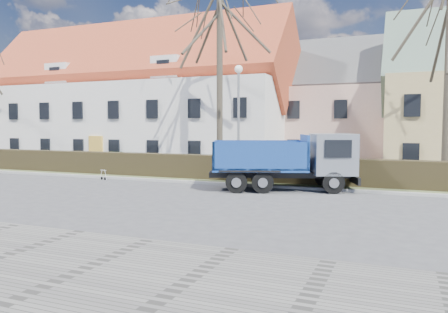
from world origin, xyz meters
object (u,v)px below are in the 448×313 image
at_px(dump_truck, 279,161).
at_px(parked_car_a, 120,158).
at_px(streetlight, 239,122).
at_px(cart_frame, 101,174).

relative_size(dump_truck, parked_car_a, 1.92).
xyz_separation_m(dump_truck, streetlight, (-3.08, 3.02, 1.81)).
bearing_deg(parked_car_a, dump_truck, -113.34).
bearing_deg(dump_truck, parked_car_a, 132.94).
bearing_deg(parked_car_a, cart_frame, -147.84).
relative_size(dump_truck, streetlight, 1.06).
bearing_deg(streetlight, cart_frame, -157.11).
bearing_deg(cart_frame, parked_car_a, 118.31).
xyz_separation_m(streetlight, parked_car_a, (-10.69, 4.05, -2.55)).
distance_m(dump_truck, streetlight, 4.67).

